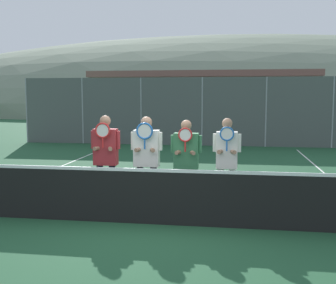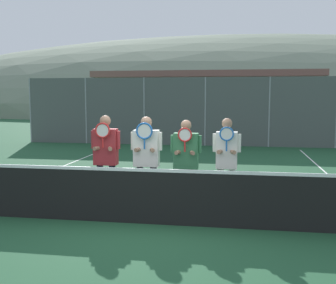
% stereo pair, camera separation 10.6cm
% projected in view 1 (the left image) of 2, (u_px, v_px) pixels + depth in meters
% --- Properties ---
extents(ground_plane, '(120.00, 120.00, 0.00)m').
position_uv_depth(ground_plane, '(152.00, 224.00, 7.44)').
color(ground_plane, '#1E4C2D').
extents(hill_distant, '(110.08, 61.15, 21.40)m').
position_uv_depth(hill_distant, '(224.00, 110.00, 65.15)').
color(hill_distant, slate).
rests_on(hill_distant, ground_plane).
extents(clubhouse_building, '(13.32, 5.50, 3.69)m').
position_uv_depth(clubhouse_building, '(204.00, 102.00, 26.30)').
color(clubhouse_building, tan).
rests_on(clubhouse_building, ground_plane).
extents(fence_back, '(16.98, 0.06, 3.09)m').
position_uv_depth(fence_back, '(202.00, 112.00, 18.98)').
color(fence_back, gray).
rests_on(fence_back, ground_plane).
extents(tennis_net, '(10.91, 0.09, 1.10)m').
position_uv_depth(tennis_net, '(152.00, 196.00, 7.39)').
color(tennis_net, gray).
rests_on(tennis_net, ground_plane).
extents(court_line_left_sideline, '(0.05, 16.00, 0.01)m').
position_uv_depth(court_line_left_sideline, '(22.00, 182.00, 11.00)').
color(court_line_left_sideline, white).
rests_on(court_line_left_sideline, ground_plane).
extents(player_leftmost, '(0.59, 0.34, 1.88)m').
position_uv_depth(player_leftmost, '(106.00, 154.00, 8.29)').
color(player_leftmost, '#232838').
rests_on(player_leftmost, ground_plane).
extents(player_center_left, '(0.62, 0.34, 1.86)m').
position_uv_depth(player_center_left, '(147.00, 155.00, 8.17)').
color(player_center_left, '#232838').
rests_on(player_center_left, ground_plane).
extents(player_center_right, '(0.60, 0.34, 1.80)m').
position_uv_depth(player_center_right, '(186.00, 158.00, 8.08)').
color(player_center_right, '#56565B').
rests_on(player_center_right, ground_plane).
extents(player_rightmost, '(0.53, 0.34, 1.84)m').
position_uv_depth(player_rightmost, '(227.00, 159.00, 8.02)').
color(player_rightmost, white).
rests_on(player_rightmost, ground_plane).
extents(car_far_left, '(4.60, 2.09, 1.66)m').
position_uv_depth(car_far_left, '(120.00, 122.00, 22.05)').
color(car_far_left, '#285638').
rests_on(car_far_left, ground_plane).
extents(car_left_of_center, '(4.52, 2.09, 1.72)m').
position_uv_depth(car_left_of_center, '(221.00, 123.00, 21.45)').
color(car_left_of_center, black).
rests_on(car_left_of_center, ground_plane).
extents(car_center, '(4.54, 1.93, 1.77)m').
position_uv_depth(car_center, '(328.00, 123.00, 20.79)').
color(car_center, maroon).
rests_on(car_center, ground_plane).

